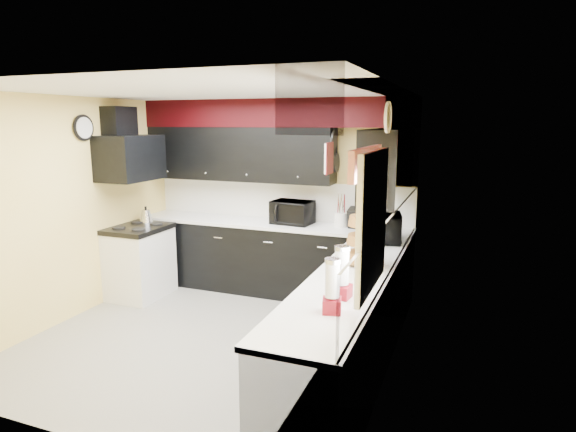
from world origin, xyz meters
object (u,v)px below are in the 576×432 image
object	(u,v)px
toaster_oven	(292,212)
utensil_crock	(341,220)
kettle	(146,216)
knife_block	(354,218)
microwave	(384,228)

from	to	relation	value
toaster_oven	utensil_crock	bearing A→B (deg)	8.62
toaster_oven	utensil_crock	world-z (taller)	toaster_oven
utensil_crock	kettle	size ratio (longest dim) A/B	1.00
knife_block	kettle	xyz separation A→B (m)	(-2.67, -0.51, -0.07)
microwave	utensil_crock	bearing A→B (deg)	38.16
kettle	toaster_oven	bearing A→B (deg)	14.91
knife_block	utensil_crock	bearing A→B (deg)	174.96
utensil_crock	knife_block	distance (m)	0.17
toaster_oven	knife_block	world-z (taller)	toaster_oven
toaster_oven	kettle	xyz separation A→B (m)	(-1.87, -0.50, -0.09)
toaster_oven	kettle	bearing A→B (deg)	-159.88
utensil_crock	toaster_oven	bearing A→B (deg)	-176.59
toaster_oven	microwave	size ratio (longest dim) A/B	0.95
microwave	kettle	xyz separation A→B (m)	(-3.12, -0.02, -0.09)
kettle	utensil_crock	bearing A→B (deg)	12.08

